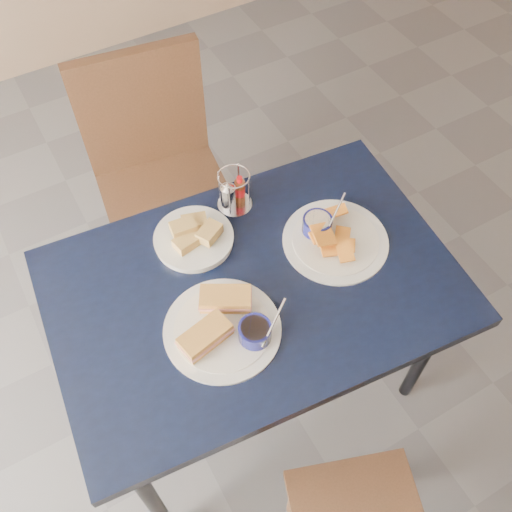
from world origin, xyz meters
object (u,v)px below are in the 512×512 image
dining_table (254,297)px  chair_far (154,165)px  plantain_plate (330,236)px  sandwich_plate (225,324)px  bread_basket (194,237)px  condiment_caddy (233,193)px

dining_table → chair_far: bearing=91.0°
dining_table → plantain_plate: 0.29m
dining_table → sandwich_plate: bearing=-147.9°
dining_table → plantain_plate: (0.28, 0.03, 0.09)m
dining_table → plantain_plate: size_ratio=3.83×
chair_far → sandwich_plate: 0.87m
plantain_plate → bread_basket: plantain_plate is taller
sandwich_plate → plantain_plate: bearing=15.3°
condiment_caddy → plantain_plate: bearing=-54.1°
chair_far → plantain_plate: bearing=-68.1°
chair_far → condiment_caddy: size_ratio=7.26×
dining_table → chair_far: (-0.01, 0.75, -0.11)m
sandwich_plate → bread_basket: size_ratio=1.38×
chair_far → plantain_plate: (0.29, -0.73, 0.20)m
dining_table → chair_far: chair_far is taller
dining_table → sandwich_plate: (-0.14, -0.09, 0.09)m
dining_table → chair_far: size_ratio=1.24×
dining_table → condiment_caddy: size_ratio=9.02×
bread_basket → chair_far: bearing=82.7°
sandwich_plate → bread_basket: (0.06, 0.31, -0.00)m
dining_table → bread_basket: 0.25m
sandwich_plate → plantain_plate: 0.43m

